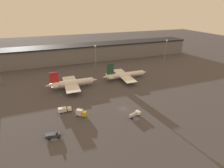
{
  "coord_description": "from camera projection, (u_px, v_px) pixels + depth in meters",
  "views": [
    {
      "loc": [
        -35.5,
        -78.08,
        53.51
      ],
      "look_at": [
        1.31,
        22.1,
        6.0
      ],
      "focal_mm": 28.0,
      "sensor_mm": 36.0,
      "label": 1
    }
  ],
  "objects": [
    {
      "name": "service_vehicle_0",
      "position": [
        135.0,
        114.0,
        92.06
      ],
      "size": [
        7.44,
        4.41,
        2.53
      ],
      "rotation": [
        0.0,
        0.0,
        0.31
      ],
      "color": "white",
      "rests_on": "ground"
    },
    {
      "name": "service_vehicle_1",
      "position": [
        81.0,
        113.0,
        92.15
      ],
      "size": [
        5.48,
        4.95,
        3.9
      ],
      "rotation": [
        0.0,
        0.0,
        -0.66
      ],
      "color": "gold",
      "rests_on": "ground"
    },
    {
      "name": "airplane_0",
      "position": [
        72.0,
        83.0,
        123.68
      ],
      "size": [
        36.92,
        29.72,
        13.23
      ],
      "rotation": [
        0.0,
        0.0,
        -0.01
      ],
      "color": "silver",
      "rests_on": "ground"
    },
    {
      "name": "lamp_post_1",
      "position": [
        96.0,
        56.0,
        146.86
      ],
      "size": [
        1.8,
        1.8,
        24.52
      ],
      "color": "slate",
      "rests_on": "ground"
    },
    {
      "name": "service_vehicle_2",
      "position": [
        64.0,
        110.0,
        95.87
      ],
      "size": [
        7.11,
        2.7,
        2.96
      ],
      "rotation": [
        0.0,
        0.0,
        0.04
      ],
      "color": "white",
      "rests_on": "ground"
    },
    {
      "name": "terminal_building",
      "position": [
        84.0,
        53.0,
        186.15
      ],
      "size": [
        240.98,
        23.07,
        17.0
      ],
      "color": "slate",
      "rests_on": "ground"
    },
    {
      "name": "service_vehicle_3",
      "position": [
        53.0,
        135.0,
        77.26
      ],
      "size": [
        6.66,
        3.09,
        2.93
      ],
      "rotation": [
        0.0,
        0.0,
        -0.13
      ],
      "color": "#282D38",
      "rests_on": "ground"
    },
    {
      "name": "airplane_1",
      "position": [
        125.0,
        75.0,
        139.52
      ],
      "size": [
        38.54,
        31.04,
        14.04
      ],
      "rotation": [
        0.0,
        0.0,
        -0.01
      ],
      "color": "white",
      "rests_on": "ground"
    },
    {
      "name": "ground",
      "position": [
        123.0,
        109.0,
        99.91
      ],
      "size": [
        600.0,
        600.0,
        0.0
      ],
      "primitive_type": "plane",
      "color": "#423F44"
    },
    {
      "name": "lamp_post_2",
      "position": [
        166.0,
        49.0,
        168.95
      ],
      "size": [
        1.8,
        1.8,
        24.91
      ],
      "color": "slate",
      "rests_on": "ground"
    }
  ]
}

